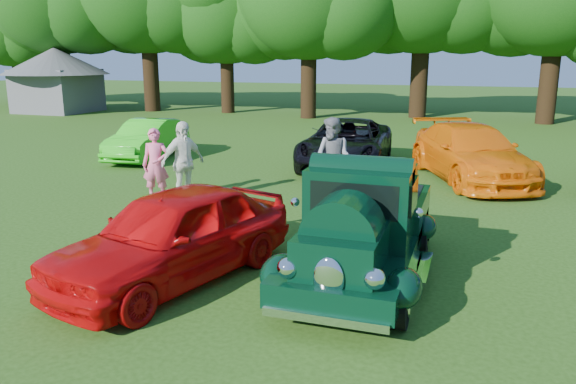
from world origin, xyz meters
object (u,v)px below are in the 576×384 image
(back_car_black, at_px, (346,144))
(spectator_white, at_px, (183,162))
(back_car_lime, at_px, (148,139))
(spectator_grey, at_px, (333,157))
(red_convertible, at_px, (173,235))
(back_car_orange, at_px, (471,153))
(hero_pickup, at_px, (363,229))
(gazebo, at_px, (56,73))
(spectator_pink, at_px, (156,165))

(back_car_black, bearing_deg, spectator_white, -120.12)
(back_car_lime, relative_size, spectator_grey, 2.03)
(red_convertible, xyz_separation_m, back_car_orange, (4.29, 9.13, 0.04))
(spectator_white, bearing_deg, spectator_grey, -33.86)
(back_car_orange, height_order, spectator_white, spectator_white)
(hero_pickup, xyz_separation_m, gazebo, (-23.11, 20.40, 1.61))
(back_car_black, bearing_deg, spectator_grey, -86.18)
(back_car_lime, relative_size, back_car_orange, 0.75)
(spectator_grey, bearing_deg, hero_pickup, -46.25)
(red_convertible, height_order, spectator_grey, spectator_grey)
(back_car_lime, xyz_separation_m, spectator_pink, (3.32, -4.89, 0.22))
(hero_pickup, xyz_separation_m, back_car_lime, (-9.02, 8.10, -0.13))
(hero_pickup, relative_size, back_car_lime, 1.17)
(back_car_lime, distance_m, spectator_grey, 7.94)
(back_car_lime, distance_m, gazebo, 18.78)
(back_car_orange, relative_size, gazebo, 0.84)
(back_car_black, bearing_deg, gazebo, 147.02)
(red_convertible, distance_m, spectator_white, 4.86)
(red_convertible, xyz_separation_m, gazebo, (-20.32, 21.47, 1.66))
(back_car_black, xyz_separation_m, gazebo, (-20.86, 11.61, 1.65))
(back_car_lime, bearing_deg, gazebo, 133.13)
(red_convertible, bearing_deg, back_car_orange, 81.58)
(red_convertible, height_order, back_car_black, back_car_black)
(back_car_orange, xyz_separation_m, spectator_white, (-6.48, -4.81, 0.20))
(spectator_pink, height_order, spectator_grey, spectator_grey)
(red_convertible, height_order, spectator_pink, spectator_pink)
(spectator_grey, bearing_deg, gazebo, 168.68)
(red_convertible, relative_size, back_car_lime, 1.08)
(spectator_grey, distance_m, gazebo, 26.39)
(hero_pickup, distance_m, back_car_lime, 12.13)
(spectator_white, bearing_deg, gazebo, 74.79)
(back_car_lime, bearing_deg, spectator_white, -55.91)
(back_car_orange, distance_m, spectator_white, 8.07)
(back_car_lime, height_order, spectator_pink, spectator_pink)
(spectator_pink, bearing_deg, back_car_black, 38.95)
(red_convertible, height_order, gazebo, gazebo)
(back_car_black, height_order, spectator_pink, spectator_pink)
(back_car_black, bearing_deg, spectator_pink, -125.63)
(spectator_pink, bearing_deg, spectator_white, -16.20)
(spectator_pink, distance_m, spectator_grey, 4.34)
(back_car_lime, relative_size, gazebo, 0.63)
(hero_pickup, distance_m, spectator_pink, 6.55)
(back_car_orange, xyz_separation_m, spectator_grey, (-3.24, -3.09, 0.22))
(spectator_pink, bearing_deg, hero_pickup, -48.71)
(back_car_black, xyz_separation_m, spectator_pink, (-3.45, -5.57, 0.13))
(red_convertible, relative_size, spectator_white, 2.21)
(red_convertible, relative_size, spectator_grey, 2.19)
(back_car_lime, xyz_separation_m, spectator_white, (4.04, -4.85, 0.32))
(back_car_lime, relative_size, spectator_white, 2.05)
(red_convertible, distance_m, back_car_orange, 10.09)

